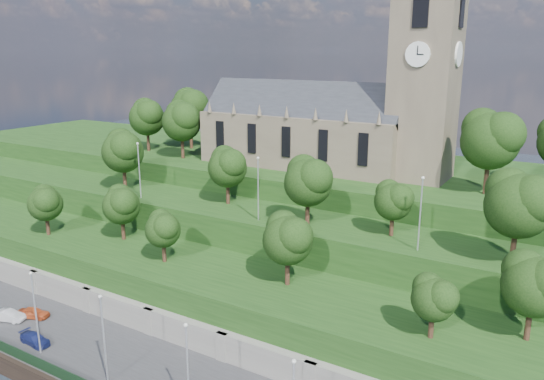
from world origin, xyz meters
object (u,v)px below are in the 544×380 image
Objects in this scene: church at (334,119)px; car_left at (34,313)px; car_middle at (8,316)px; car_right at (35,339)px.

car_left is at bearing -117.11° from church.
car_right is (7.12, -1.60, -0.08)m from car_middle.
car_left reaches higher than car_right.
car_left is 0.94× the size of car_right.
car_middle reaches higher than car_left.
car_right is (-14.79, -42.68, -19.95)m from church.
car_middle is (-21.91, -41.08, -19.87)m from church.
church is at bearing -15.85° from car_right.
church is 10.50× the size of car_left.
church is 50.62m from car_middle.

